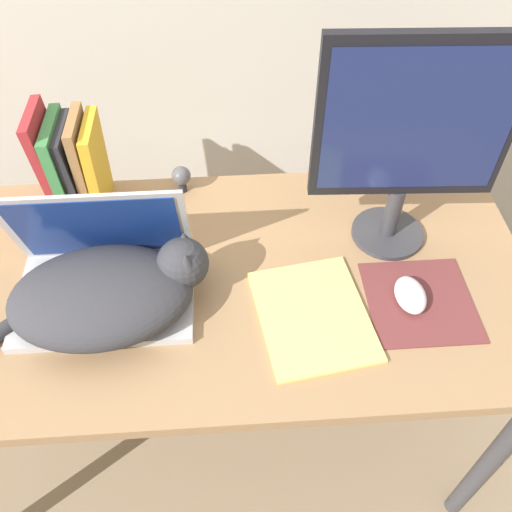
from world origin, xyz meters
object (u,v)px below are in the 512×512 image
object	(u,v)px
computer_mouse	(410,295)
notepad	(313,315)
laptop	(103,276)
external_monitor	(412,137)
webcam	(181,177)
cat	(109,293)
book_row	(73,166)

from	to	relation	value
computer_mouse	notepad	size ratio (longest dim) A/B	0.32
notepad	laptop	bearing A→B (deg)	167.21
external_monitor	webcam	xyz separation A→B (m)	(-0.47, 0.18, -0.23)
external_monitor	notepad	size ratio (longest dim) A/B	1.62
cat	external_monitor	world-z (taller)	external_monitor
cat	notepad	xyz separation A→B (m)	(0.40, -0.04, -0.06)
cat	book_row	world-z (taller)	book_row
cat	webcam	xyz separation A→B (m)	(0.13, 0.36, -0.02)
laptop	computer_mouse	world-z (taller)	laptop
external_monitor	laptop	bearing A→B (deg)	-169.14
notepad	computer_mouse	bearing A→B (deg)	7.25
external_monitor	notepad	world-z (taller)	external_monitor
laptop	notepad	distance (m)	0.43
laptop	computer_mouse	bearing A→B (deg)	-6.38
external_monitor	cat	bearing A→B (deg)	-163.69
cat	external_monitor	xyz separation A→B (m)	(0.60, 0.18, 0.21)
laptop	cat	size ratio (longest dim) A/B	0.76
book_row	notepad	size ratio (longest dim) A/B	0.88
cat	computer_mouse	xyz separation A→B (m)	(0.60, -0.01, -0.04)
book_row	webcam	distance (m)	0.25
webcam	laptop	bearing A→B (deg)	-116.35
laptop	cat	bearing A→B (deg)	-70.44
cat	book_row	distance (m)	0.35
external_monitor	webcam	size ratio (longest dim) A/B	6.77
cat	book_row	size ratio (longest dim) A/B	1.81
laptop	webcam	bearing A→B (deg)	63.65
cat	webcam	size ratio (longest dim) A/B	6.64
cat	notepad	distance (m)	0.40
notepad	webcam	world-z (taller)	webcam
external_monitor	notepad	bearing A→B (deg)	-133.15
external_monitor	book_row	size ratio (longest dim) A/B	1.84
notepad	webcam	distance (m)	0.48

